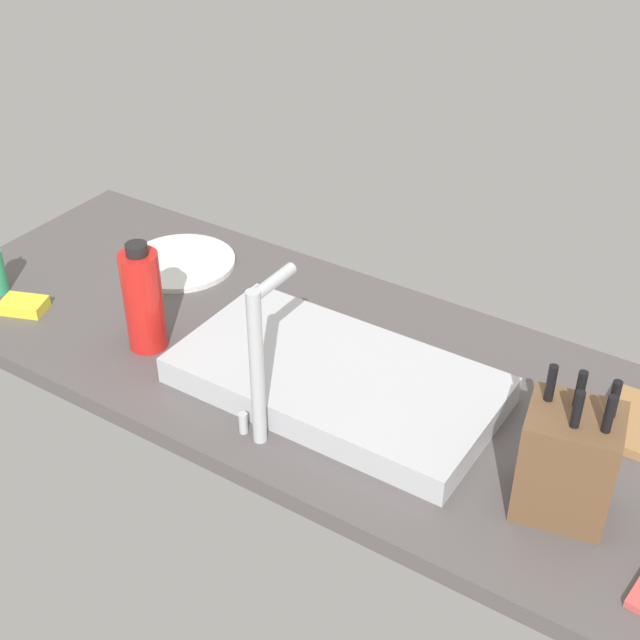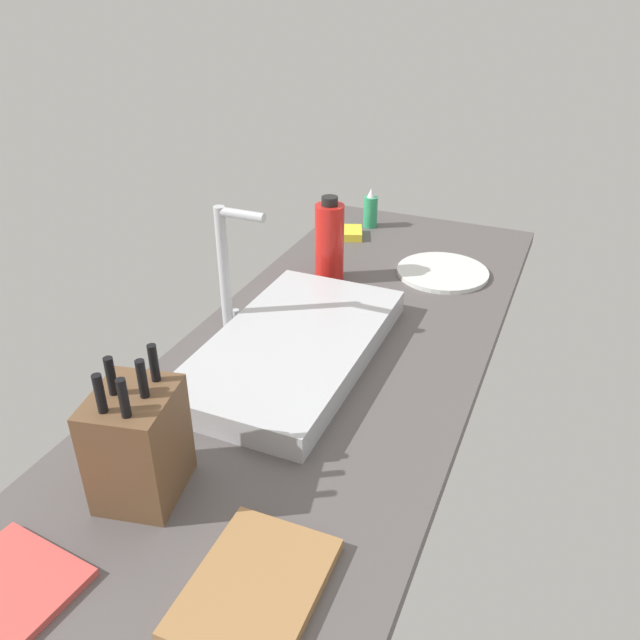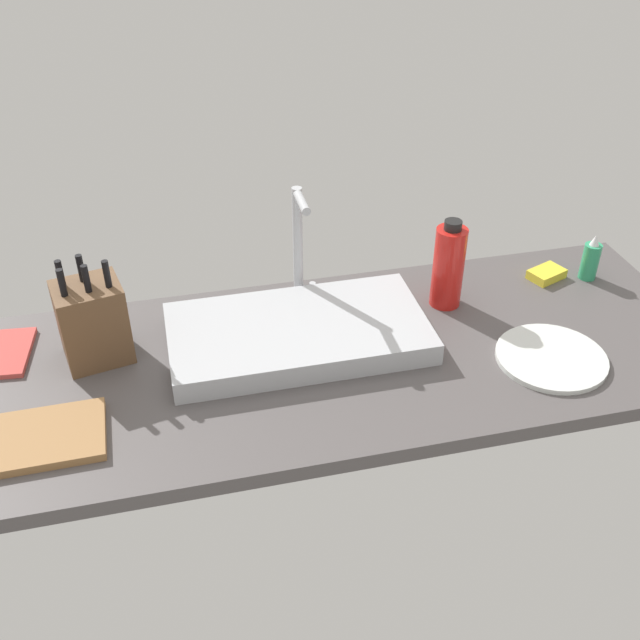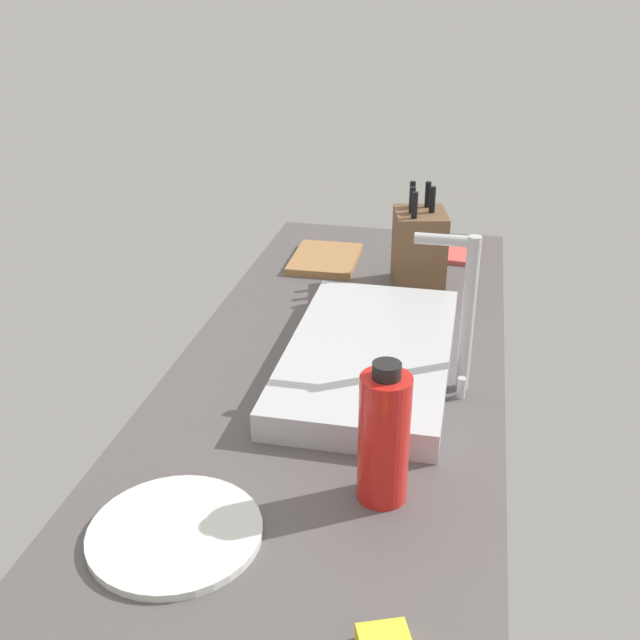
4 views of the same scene
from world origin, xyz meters
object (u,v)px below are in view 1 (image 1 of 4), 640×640
(knife_block, at_px, (568,461))
(dish_sponge, at_px, (24,305))
(sink_basin, at_px, (336,380))
(faucet, at_px, (259,357))
(water_bottle, at_px, (143,300))
(dinner_plate, at_px, (181,262))

(knife_block, height_order, dish_sponge, knife_block)
(sink_basin, xyz_separation_m, dish_sponge, (0.68, 0.13, -0.01))
(sink_basin, distance_m, faucet, 0.23)
(water_bottle, bearing_deg, sink_basin, -168.69)
(dish_sponge, bearing_deg, sink_basin, -169.57)
(faucet, height_order, water_bottle, faucet)
(knife_block, relative_size, dish_sponge, 2.73)
(faucet, xyz_separation_m, dish_sponge, (0.64, -0.05, -0.16))
(water_bottle, xyz_separation_m, dinner_plate, (0.15, -0.27, -0.10))
(knife_block, distance_m, dinner_plate, 1.01)
(dinner_plate, bearing_deg, knife_block, 165.94)
(sink_basin, bearing_deg, faucet, 76.37)
(faucet, height_order, knife_block, faucet)
(knife_block, bearing_deg, faucet, 1.81)
(faucet, bearing_deg, dinner_plate, -36.50)
(knife_block, relative_size, dinner_plate, 1.01)
(knife_block, distance_m, water_bottle, 0.83)
(dish_sponge, bearing_deg, knife_block, -176.23)
(sink_basin, relative_size, knife_block, 2.36)
(faucet, distance_m, water_bottle, 0.36)
(dinner_plate, distance_m, dish_sponge, 0.35)
(sink_basin, xyz_separation_m, knife_block, (-0.44, 0.05, 0.07))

